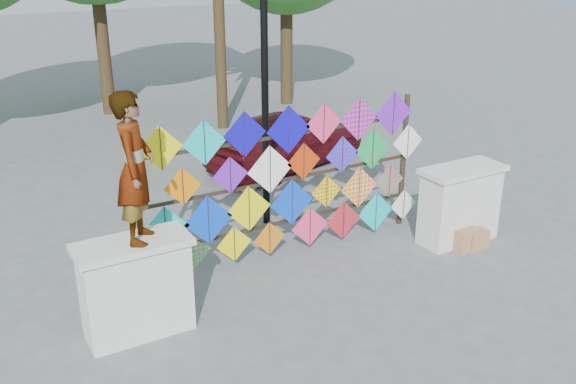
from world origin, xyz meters
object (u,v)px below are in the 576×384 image
object	(u,v)px
kite_rack	(292,181)
vendor_woman	(135,168)
lamppost	(265,70)
sedan	(287,139)

from	to	relation	value
kite_rack	vendor_woman	world-z (taller)	vendor_woman
vendor_woman	lamppost	xyz separation A→B (m)	(2.88, 2.20, 0.50)
vendor_woman	lamppost	size ratio (longest dim) A/B	0.41
vendor_woman	lamppost	world-z (taller)	lamppost
lamppost	kite_rack	bearing A→B (deg)	-99.78
vendor_woman	kite_rack	bearing A→B (deg)	-42.43
sedan	lamppost	xyz separation A→B (m)	(-1.79, -2.40, 2.05)
kite_rack	vendor_woman	bearing A→B (deg)	-160.71
kite_rack	sedan	bearing A→B (deg)	61.33
vendor_woman	sedan	world-z (taller)	vendor_woman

